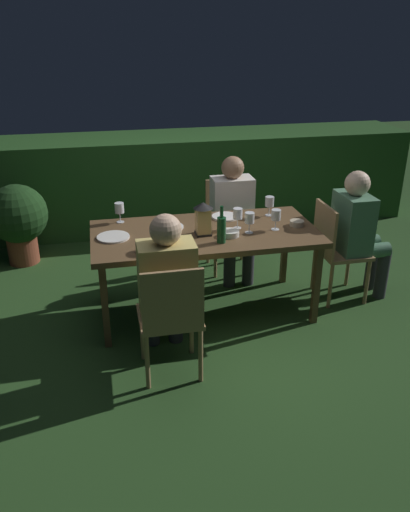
{
  "coord_description": "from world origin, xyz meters",
  "views": [
    {
      "loc": [
        -0.79,
        -3.75,
        2.26
      ],
      "look_at": [
        0.0,
        0.0,
        0.51
      ],
      "focal_mm": 36.1,
      "sensor_mm": 36.0,
      "label": 1
    }
  ],
  "objects_px": {
    "person_in_mustard": "(166,282)",
    "wine_glass_c": "(119,209)",
    "chair_side_left_a": "(171,316)",
    "wine_glass_e": "(276,216)",
    "chair_head_far": "(335,247)",
    "plate_b": "(113,237)",
    "person_in_green": "(358,229)",
    "chair_side_right_b": "(228,220)",
    "dining_table": "(205,237)",
    "plate_a": "(170,227)",
    "person_in_cream": "(233,212)",
    "wine_glass_d": "(238,215)",
    "lantern_centerpiece": "(203,217)",
    "potted_plant_by_hedge": "(18,218)",
    "wine_glass_b": "(270,202)",
    "plate_c": "(225,217)",
    "wine_glass_a": "(249,219)",
    "bowl_olives": "(146,249)",
    "bowl_bread": "(297,223)",
    "bowl_salad": "(230,233)",
    "green_bottle_on_table": "(221,229)"
  },
  "relations": [
    {
      "from": "wine_glass_d",
      "to": "plate_a",
      "type": "relative_size",
      "value": 0.78
    },
    {
      "from": "dining_table",
      "to": "person_in_cream",
      "type": "bearing_deg",
      "value": 57.44
    },
    {
      "from": "wine_glass_c",
      "to": "wine_glass_d",
      "type": "height_order",
      "value": "same"
    },
    {
      "from": "bowl_olives",
      "to": "chair_head_far",
      "type": "bearing_deg",
      "value": 10.9
    },
    {
      "from": "wine_glass_c",
      "to": "wine_glass_d",
      "type": "xyz_separation_m",
      "value": [
        0.92,
        -0.33,
        0.0
      ]
    },
    {
      "from": "person_in_cream",
      "to": "wine_glass_d",
      "type": "bearing_deg",
      "value": -102.19
    },
    {
      "from": "dining_table",
      "to": "plate_a",
      "type": "height_order",
      "value": "plate_a"
    },
    {
      "from": "plate_c",
      "to": "chair_head_far",
      "type": "bearing_deg",
      "value": -16.74
    },
    {
      "from": "wine_glass_c",
      "to": "green_bottle_on_table",
      "type": "bearing_deg",
      "value": -39.39
    },
    {
      "from": "chair_head_far",
      "to": "lantern_centerpiece",
      "type": "relative_size",
      "value": 3.28
    },
    {
      "from": "chair_side_right_b",
      "to": "wine_glass_a",
      "type": "distance_m",
      "value": 1.0
    },
    {
      "from": "plate_a",
      "to": "potted_plant_by_hedge",
      "type": "xyz_separation_m",
      "value": [
        -1.36,
        1.21,
        -0.25
      ]
    },
    {
      "from": "person_in_green",
      "to": "wine_glass_e",
      "type": "distance_m",
      "value": 0.82
    },
    {
      "from": "chair_side_left_a",
      "to": "bowl_olives",
      "type": "distance_m",
      "value": 0.59
    },
    {
      "from": "wine_glass_e",
      "to": "plate_a",
      "type": "xyz_separation_m",
      "value": [
        -0.82,
        0.21,
        -0.11
      ]
    },
    {
      "from": "lantern_centerpiece",
      "to": "person_in_mustard",
      "type": "bearing_deg",
      "value": -123.2
    },
    {
      "from": "wine_glass_a",
      "to": "plate_b",
      "type": "relative_size",
      "value": 0.67
    },
    {
      "from": "chair_head_far",
      "to": "bowl_bread",
      "type": "relative_size",
      "value": 7.42
    },
    {
      "from": "plate_c",
      "to": "plate_a",
      "type": "bearing_deg",
      "value": -163.72
    },
    {
      "from": "wine_glass_b",
      "to": "potted_plant_by_hedge",
      "type": "xyz_separation_m",
      "value": [
        -2.24,
        1.09,
        -0.36
      ]
    },
    {
      "from": "dining_table",
      "to": "chair_head_far",
      "type": "relative_size",
      "value": 2.08
    },
    {
      "from": "lantern_centerpiece",
      "to": "potted_plant_by_hedge",
      "type": "bearing_deg",
      "value": 138.72
    },
    {
      "from": "person_in_green",
      "to": "plate_b",
      "type": "bearing_deg",
      "value": 179.72
    },
    {
      "from": "person_in_mustard",
      "to": "wine_glass_c",
      "type": "height_order",
      "value": "person_in_mustard"
    },
    {
      "from": "wine_glass_c",
      "to": "bowl_salad",
      "type": "relative_size",
      "value": 1.2
    },
    {
      "from": "green_bottle_on_table",
      "to": "bowl_salad",
      "type": "relative_size",
      "value": 2.06
    },
    {
      "from": "chair_head_far",
      "to": "plate_b",
      "type": "height_order",
      "value": "chair_head_far"
    },
    {
      "from": "dining_table",
      "to": "person_in_mustard",
      "type": "bearing_deg",
      "value": -122.56
    },
    {
      "from": "dining_table",
      "to": "person_in_mustard",
      "type": "height_order",
      "value": "person_in_mustard"
    },
    {
      "from": "person_in_cream",
      "to": "wine_glass_a",
      "type": "height_order",
      "value": "person_in_cream"
    },
    {
      "from": "bowl_salad",
      "to": "chair_side_left_a",
      "type": "bearing_deg",
      "value": -129.85
    },
    {
      "from": "person_in_mustard",
      "to": "bowl_olives",
      "type": "bearing_deg",
      "value": 107.65
    },
    {
      "from": "chair_side_left_a",
      "to": "wine_glass_e",
      "type": "xyz_separation_m",
      "value": [
        0.97,
        0.75,
        0.36
      ]
    },
    {
      "from": "bowl_bread",
      "to": "bowl_salad",
      "type": "bearing_deg",
      "value": -170.24
    },
    {
      "from": "chair_side_right_b",
      "to": "bowl_bread",
      "type": "xyz_separation_m",
      "value": [
        0.36,
        -0.87,
        0.27
      ]
    },
    {
      "from": "chair_side_right_b",
      "to": "bowl_salad",
      "type": "height_order",
      "value": "chair_side_right_b"
    },
    {
      "from": "chair_head_far",
      "to": "plate_b",
      "type": "relative_size",
      "value": 3.43
    },
    {
      "from": "person_in_green",
      "to": "potted_plant_by_hedge",
      "type": "relative_size",
      "value": 1.41
    },
    {
      "from": "chair_head_far",
      "to": "bowl_salad",
      "type": "xyz_separation_m",
      "value": [
        -0.98,
        -0.14,
        0.27
      ]
    },
    {
      "from": "wine_glass_c",
      "to": "wine_glass_a",
      "type": "bearing_deg",
      "value": -24.48
    },
    {
      "from": "chair_head_far",
      "to": "bowl_salad",
      "type": "height_order",
      "value": "chair_head_far"
    },
    {
      "from": "plate_b",
      "to": "plate_c",
      "type": "bearing_deg",
      "value": 15.44
    },
    {
      "from": "person_in_mustard",
      "to": "wine_glass_b",
      "type": "relative_size",
      "value": 6.8
    },
    {
      "from": "lantern_centerpiece",
      "to": "wine_glass_a",
      "type": "distance_m",
      "value": 0.37
    },
    {
      "from": "person_in_mustard",
      "to": "bowl_salad",
      "type": "relative_size",
      "value": 8.17
    },
    {
      "from": "person_in_cream",
      "to": "bowl_salad",
      "type": "height_order",
      "value": "person_in_cream"
    },
    {
      "from": "wine_glass_e",
      "to": "potted_plant_by_hedge",
      "type": "height_order",
      "value": "wine_glass_e"
    },
    {
      "from": "person_in_mustard",
      "to": "dining_table",
      "type": "bearing_deg",
      "value": 57.44
    },
    {
      "from": "chair_side_right_b",
      "to": "wine_glass_c",
      "type": "distance_m",
      "value": 1.22
    },
    {
      "from": "chair_side_left_a",
      "to": "bowl_bread",
      "type": "bearing_deg",
      "value": 34.21
    }
  ]
}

